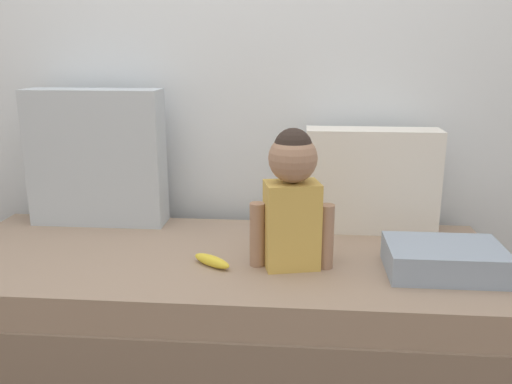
{
  "coord_description": "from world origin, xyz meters",
  "views": [
    {
      "loc": [
        0.3,
        -1.94,
        1.15
      ],
      "look_at": [
        0.14,
        0.0,
        0.62
      ],
      "focal_mm": 38.1,
      "sensor_mm": 36.0,
      "label": 1
    }
  ],
  "objects_px": {
    "couch": "(222,299)",
    "throw_pillow_left": "(97,158)",
    "folded_blanket": "(444,259)",
    "banana": "(212,261)",
    "toddler": "(292,195)",
    "throw_pillow_right": "(371,180)"
  },
  "relations": [
    {
      "from": "couch",
      "to": "banana",
      "type": "distance_m",
      "value": 0.24
    },
    {
      "from": "throw_pillow_left",
      "to": "folded_blanket",
      "type": "xyz_separation_m",
      "value": [
        1.41,
        -0.45,
        -0.25
      ]
    },
    {
      "from": "throw_pillow_left",
      "to": "banana",
      "type": "height_order",
      "value": "throw_pillow_left"
    },
    {
      "from": "throw_pillow_left",
      "to": "folded_blanket",
      "type": "relative_size",
      "value": 1.49
    },
    {
      "from": "banana",
      "to": "folded_blanket",
      "type": "xyz_separation_m",
      "value": [
        0.82,
        0.01,
        0.03
      ]
    },
    {
      "from": "toddler",
      "to": "folded_blanket",
      "type": "height_order",
      "value": "toddler"
    },
    {
      "from": "throw_pillow_left",
      "to": "couch",
      "type": "bearing_deg",
      "value": -29.62
    },
    {
      "from": "throw_pillow_right",
      "to": "folded_blanket",
      "type": "relative_size",
      "value": 1.4
    },
    {
      "from": "couch",
      "to": "throw_pillow_left",
      "type": "bearing_deg",
      "value": 150.38
    },
    {
      "from": "couch",
      "to": "banana",
      "type": "bearing_deg",
      "value": -96.68
    },
    {
      "from": "banana",
      "to": "folded_blanket",
      "type": "height_order",
      "value": "folded_blanket"
    },
    {
      "from": "throw_pillow_right",
      "to": "banana",
      "type": "xyz_separation_m",
      "value": [
        -0.61,
        -0.46,
        -0.2
      ]
    },
    {
      "from": "throw_pillow_left",
      "to": "banana",
      "type": "bearing_deg",
      "value": -38.35
    },
    {
      "from": "folded_blanket",
      "to": "couch",
      "type": "bearing_deg",
      "value": 172.25
    },
    {
      "from": "throw_pillow_left",
      "to": "throw_pillow_right",
      "type": "relative_size",
      "value": 1.07
    },
    {
      "from": "throw_pillow_right",
      "to": "folded_blanket",
      "type": "height_order",
      "value": "throw_pillow_right"
    },
    {
      "from": "toddler",
      "to": "folded_blanket",
      "type": "xyz_separation_m",
      "value": [
        0.54,
        -0.01,
        -0.22
      ]
    },
    {
      "from": "banana",
      "to": "toddler",
      "type": "bearing_deg",
      "value": 4.84
    },
    {
      "from": "couch",
      "to": "toddler",
      "type": "relative_size",
      "value": 4.31
    },
    {
      "from": "couch",
      "to": "throw_pillow_left",
      "type": "height_order",
      "value": "throw_pillow_left"
    },
    {
      "from": "couch",
      "to": "toddler",
      "type": "distance_m",
      "value": 0.54
    },
    {
      "from": "throw_pillow_left",
      "to": "throw_pillow_right",
      "type": "height_order",
      "value": "throw_pillow_left"
    }
  ]
}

